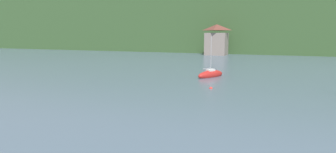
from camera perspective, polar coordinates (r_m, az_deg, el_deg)
wooded_hillside at (r=132.62m, az=11.35°, el=9.56°), size 352.00×75.63×57.68m
shore_building_west at (r=82.22m, az=9.66°, el=7.17°), size 6.09×5.05×8.61m
sailboat_far_0 at (r=38.20m, az=8.50°, el=0.38°), size 3.06×4.84×5.69m
mooring_buoy_mid at (r=29.79m, az=8.56°, el=-2.39°), size 0.36×0.36×0.36m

